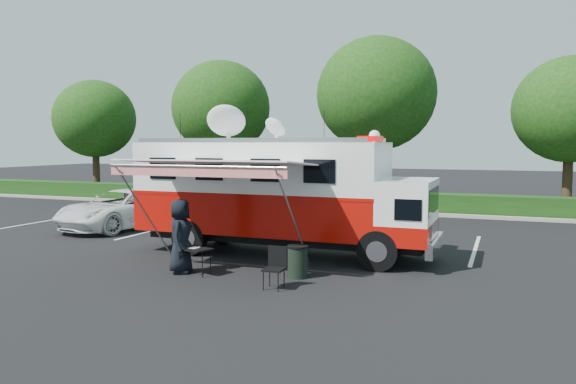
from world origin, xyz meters
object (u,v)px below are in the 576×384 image
white_suv (123,228)px  trash_bin (298,261)px  folding_table (195,250)px  command_truck (280,193)px

white_suv → trash_bin: size_ratio=6.76×
folding_table → trash_bin: 2.71m
folding_table → trash_bin: (2.61, 0.66, -0.24)m
command_truck → folding_table: bearing=-108.1°
white_suv → trash_bin: 10.87m
white_suv → command_truck: bearing=-8.7°
white_suv → folding_table: (6.88, -5.94, 0.65)m
command_truck → white_suv: 8.60m
folding_table → trash_bin: bearing=14.2°
trash_bin → folding_table: bearing=-165.8°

